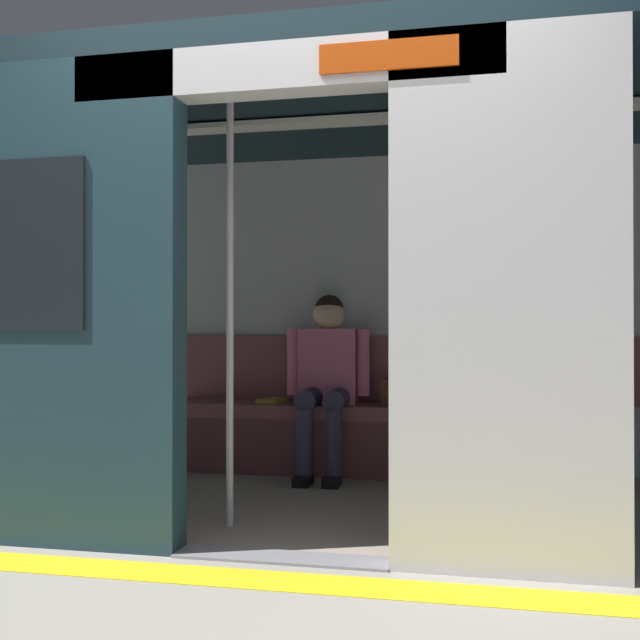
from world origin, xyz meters
TOP-DOWN VIEW (x-y plane):
  - ground_plane at (0.00, 0.00)m, footprint 60.00×60.00m
  - platform_edge_strip at (0.00, 0.30)m, footprint 8.00×0.24m
  - train_car at (0.06, -1.09)m, footprint 6.40×2.51m
  - bench_seat at (0.00, -2.00)m, footprint 2.67×0.44m
  - person_seated at (0.24, -1.95)m, footprint 0.55×0.69m
  - handbag at (-0.24, -2.06)m, footprint 0.26×0.15m
  - book at (0.63, -2.03)m, footprint 0.19×0.25m
  - grab_pole_door at (0.40, -0.48)m, footprint 0.04×0.04m

SIDE VIEW (x-z plane):
  - ground_plane at x=0.00m, z-range 0.00..0.00m
  - platform_edge_strip at x=0.00m, z-range 0.00..0.01m
  - bench_seat at x=0.00m, z-range 0.12..0.59m
  - book at x=0.63m, z-range 0.46..0.49m
  - handbag at x=-0.24m, z-range 0.46..0.63m
  - person_seated at x=0.24m, z-range 0.09..1.28m
  - grab_pole_door at x=0.40m, z-range 0.00..2.14m
  - train_car at x=0.06m, z-range 0.34..2.62m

